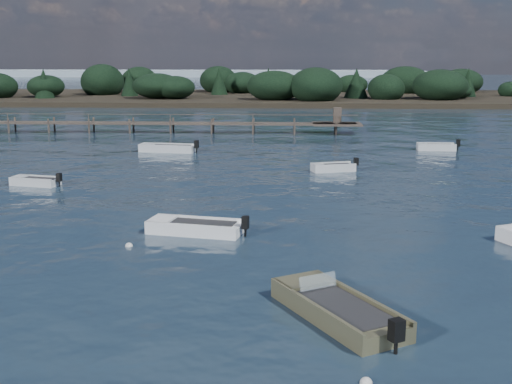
{
  "coord_description": "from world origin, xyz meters",
  "views": [
    {
      "loc": [
        -1.32,
        -18.48,
        7.94
      ],
      "look_at": [
        -2.82,
        14.0,
        1.0
      ],
      "focal_mm": 45.0,
      "sensor_mm": 36.0,
      "label": 1
    }
  ],
  "objects_px": {
    "tender_far_grey": "(36,183)",
    "jetty": "(91,123)",
    "tender_far_grey_b": "(436,148)",
    "tender_far_white": "(333,169)",
    "dinghy_extra_a": "(167,150)",
    "dinghy_mid_grey": "(195,229)",
    "dinghy_near_olive": "(337,312)"
  },
  "relations": [
    {
      "from": "tender_far_grey",
      "to": "jetty",
      "type": "relative_size",
      "value": 0.05
    },
    {
      "from": "tender_far_grey_b",
      "to": "tender_far_white",
      "type": "xyz_separation_m",
      "value": [
        -9.52,
        -10.58,
        -0.01
      ]
    },
    {
      "from": "dinghy_extra_a",
      "to": "tender_far_white",
      "type": "height_order",
      "value": "dinghy_extra_a"
    },
    {
      "from": "dinghy_extra_a",
      "to": "tender_far_white",
      "type": "relative_size",
      "value": 1.49
    },
    {
      "from": "dinghy_mid_grey",
      "to": "jetty",
      "type": "height_order",
      "value": "jetty"
    },
    {
      "from": "tender_far_grey",
      "to": "dinghy_extra_a",
      "type": "xyz_separation_m",
      "value": [
        5.64,
        14.45,
        0.03
      ]
    },
    {
      "from": "dinghy_extra_a",
      "to": "tender_far_grey_b",
      "type": "bearing_deg",
      "value": 4.9
    },
    {
      "from": "tender_far_grey",
      "to": "tender_far_grey_b",
      "type": "relative_size",
      "value": 0.95
    },
    {
      "from": "tender_far_grey",
      "to": "tender_far_white",
      "type": "distance_m",
      "value": 19.8
    },
    {
      "from": "dinghy_near_olive",
      "to": "dinghy_mid_grey",
      "type": "distance_m",
      "value": 11.03
    },
    {
      "from": "tender_far_white",
      "to": "dinghy_mid_grey",
      "type": "bearing_deg",
      "value": -114.56
    },
    {
      "from": "dinghy_near_olive",
      "to": "dinghy_mid_grey",
      "type": "xyz_separation_m",
      "value": [
        -5.72,
        9.43,
        -0.01
      ]
    },
    {
      "from": "dinghy_extra_a",
      "to": "dinghy_near_olive",
      "type": "bearing_deg",
      "value": -71.39
    },
    {
      "from": "jetty",
      "to": "dinghy_near_olive",
      "type": "bearing_deg",
      "value": -65.23
    },
    {
      "from": "tender_far_grey",
      "to": "tender_far_grey_b",
      "type": "distance_m",
      "value": 32.84
    },
    {
      "from": "tender_far_grey",
      "to": "tender_far_white",
      "type": "relative_size",
      "value": 0.99
    },
    {
      "from": "dinghy_extra_a",
      "to": "tender_far_white",
      "type": "distance_m",
      "value": 15.83
    },
    {
      "from": "tender_far_white",
      "to": "tender_far_grey",
      "type": "bearing_deg",
      "value": -162.89
    },
    {
      "from": "dinghy_extra_a",
      "to": "tender_far_white",
      "type": "bearing_deg",
      "value": -32.99
    },
    {
      "from": "dinghy_extra_a",
      "to": "dinghy_mid_grey",
      "type": "distance_m",
      "value": 25.58
    },
    {
      "from": "dinghy_extra_a",
      "to": "tender_far_grey_b",
      "type": "xyz_separation_m",
      "value": [
        22.81,
        1.95,
        -0.01
      ]
    },
    {
      "from": "tender_far_grey",
      "to": "tender_far_white",
      "type": "bearing_deg",
      "value": 17.11
    },
    {
      "from": "tender_far_grey",
      "to": "dinghy_near_olive",
      "type": "distance_m",
      "value": 26.29
    },
    {
      "from": "tender_far_grey",
      "to": "dinghy_mid_grey",
      "type": "distance_m",
      "value": 15.53
    },
    {
      "from": "tender_far_white",
      "to": "jetty",
      "type": "height_order",
      "value": "jetty"
    },
    {
      "from": "tender_far_grey",
      "to": "dinghy_near_olive",
      "type": "relative_size",
      "value": 0.64
    },
    {
      "from": "jetty",
      "to": "tender_far_grey",
      "type": "bearing_deg",
      "value": -80.13
    },
    {
      "from": "dinghy_mid_grey",
      "to": "jetty",
      "type": "xyz_separation_m",
      "value": [
        -16.35,
        38.37,
        0.82
      ]
    },
    {
      "from": "dinghy_extra_a",
      "to": "tender_far_grey_b",
      "type": "relative_size",
      "value": 1.42
    },
    {
      "from": "tender_far_grey_b",
      "to": "jetty",
      "type": "bearing_deg",
      "value": 160.93
    },
    {
      "from": "dinghy_mid_grey",
      "to": "jetty",
      "type": "relative_size",
      "value": 0.07
    },
    {
      "from": "tender_far_white",
      "to": "jetty",
      "type": "relative_size",
      "value": 0.05
    }
  ]
}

